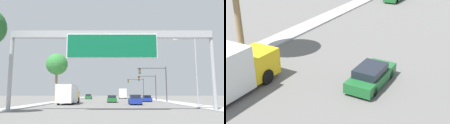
# 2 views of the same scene
# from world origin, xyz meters

# --- Properties ---
(median_strip_left) EXTENTS (2.00, 120.00, 0.15)m
(median_strip_left) POSITION_xyz_m (-10.75, 60.00, 0.07)
(median_strip_left) COLOR #AAAAAA
(median_strip_left) RESTS_ON ground
(car_mid_right) EXTENTS (1.79, 4.45, 1.35)m
(car_mid_right) POSITION_xyz_m (0.00, 39.10, 0.64)
(car_mid_right) COLOR #1E662D
(car_mid_right) RESTS_ON ground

